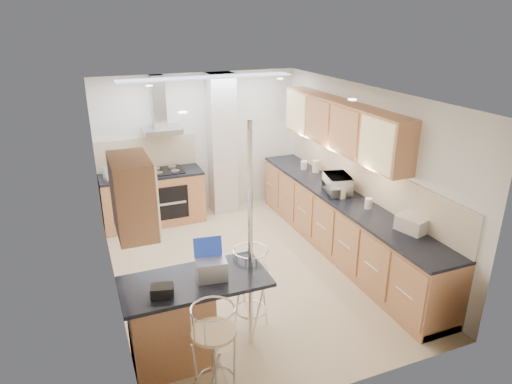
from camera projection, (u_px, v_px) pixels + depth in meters
name	position (u px, v px, depth m)	size (l,w,h in m)	color
ground	(248.00, 270.00, 6.53)	(4.80, 4.80, 0.00)	beige
room_shell	(260.00, 157.00, 6.41)	(3.64, 4.84, 2.51)	white
right_counter	(341.00, 224.00, 6.88)	(0.63, 4.40, 0.92)	#A87143
back_counter	(153.00, 198.00, 7.85)	(1.70, 0.63, 0.92)	#A87143
peninsula	(197.00, 319.00, 4.71)	(1.47, 0.72, 0.94)	#A87143
microwave	(338.00, 184.00, 6.77)	(0.50, 0.34, 0.28)	silver
laptop	(211.00, 269.00, 4.54)	(0.30, 0.22, 0.21)	#96999D
bag	(162.00, 291.00, 4.26)	(0.21, 0.15, 0.11)	black
bar_stool_near	(215.00, 356.00, 4.13)	(0.43, 0.43, 1.05)	tan
bar_stool_end	(251.00, 289.00, 5.16)	(0.42, 0.42, 1.02)	tan
jar_a	(316.00, 166.00, 7.69)	(0.12, 0.12, 0.20)	beige
jar_b	(304.00, 165.00, 7.85)	(0.11, 0.11, 0.14)	beige
jar_c	(342.00, 192.00, 6.61)	(0.14, 0.14, 0.19)	#AEA88B
jar_d	(368.00, 203.00, 6.24)	(0.10, 0.10, 0.15)	silver
bread_bin	(413.00, 224.00, 5.60)	(0.28, 0.35, 0.19)	beige
kettle	(108.00, 173.00, 7.29)	(0.16, 0.16, 0.24)	#B1B4B6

